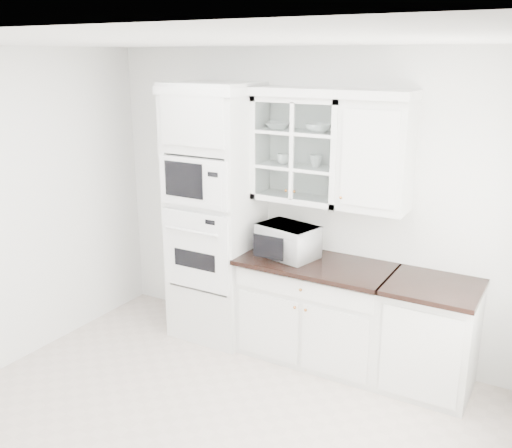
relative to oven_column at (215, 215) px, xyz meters
The scene contains 13 objects.
ground 2.00m from the oven_column, 62.12° to the right, with size 4.00×3.50×0.01m, color #BEAEA2.
room_shell 1.37m from the oven_column, 52.79° to the right, with size 4.00×3.50×2.70m.
oven_column is the anchor object (origin of this frame).
base_cabinet_run 1.27m from the oven_column, ahead, with size 1.32×0.67×0.92m.
extra_base_cabinet 2.16m from the oven_column, ahead, with size 0.72×0.67×0.92m.
upper_cabinet_glass 1.03m from the oven_column, 12.10° to the left, with size 0.80×0.33×0.90m.
upper_cabinet_solid 1.60m from the oven_column, ahead, with size 0.55×0.33×0.90m, color silver.
crown_molding 1.33m from the oven_column, 11.90° to the left, with size 2.14×0.38×0.07m, color white.
countertop_microwave 0.77m from the oven_column, ahead, with size 0.49×0.41×0.29m, color white.
bowl_a 1.02m from the oven_column, 18.57° to the left, with size 0.23×0.23×0.06m, color white.
bowl_b 1.28m from the oven_column, ahead, with size 0.22×0.22×0.07m, color white.
cup_a 0.85m from the oven_column, 14.86° to the left, with size 0.11×0.11×0.09m, color white.
cup_b 1.10m from the oven_column, 10.93° to the left, with size 0.11×0.11×0.10m, color white.
Camera 1 is at (2.13, -2.82, 2.63)m, focal length 40.00 mm.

